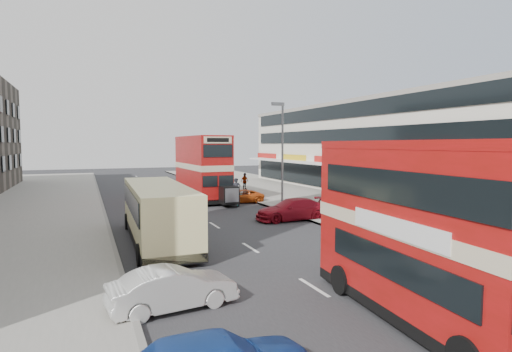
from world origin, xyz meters
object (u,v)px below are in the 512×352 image
car_right_b (240,196)px  car_right_c (215,188)px  pedestrian_far (245,181)px  cyclist (236,196)px  bus_main (424,230)px  car_left_front (173,288)px  coach (158,211)px  car_right_a (292,209)px  bus_second (203,168)px  pedestrian_near (333,201)px  street_lamp (282,147)px

car_right_b → car_right_c: 6.89m
pedestrian_far → cyclist: 10.55m
bus_main → car_left_front: 7.53m
pedestrian_far → cyclist: cyclist is taller
bus_main → cyclist: bus_main is taller
car_right_b → bus_main: bearing=-0.6°
coach → cyclist: size_ratio=4.61×
bus_main → coach: bearing=-61.4°
car_left_front → cyclist: 21.20m
car_left_front → car_right_a: (10.14, 11.75, 0.08)m
coach → car_right_a: coach is taller
coach → car_left_front: coach is taller
bus_second → cyclist: (1.65, -4.33, -2.15)m
bus_second → car_left_front: size_ratio=2.60×
car_left_front → bus_second: bearing=-24.5°
car_right_b → cyclist: size_ratio=1.80×
bus_second → car_right_a: bearing=101.8°
pedestrian_near → pedestrian_far: (-0.22, 16.68, -0.01)m
bus_main → cyclist: bearing=-91.4°
car_left_front → car_right_b: (9.74, 20.63, -0.07)m
coach → car_left_front: 8.98m
bus_second → car_right_c: bearing=-122.5°
car_left_front → car_right_b: car_left_front is taller
car_left_front → car_right_a: car_right_a is taller
street_lamp → car_right_b: street_lamp is taller
car_right_b → pedestrian_near: 9.31m
car_left_front → car_right_a: bearing=-48.1°
bus_second → pedestrian_far: size_ratio=5.62×
bus_main → car_right_c: size_ratio=2.44×
pedestrian_near → cyclist: (-4.59, 7.08, -0.30)m
car_right_c → coach: bearing=-17.0°
car_right_b → cyclist: bearing=-22.3°
coach → pedestrian_far: (12.33, 19.94, -0.57)m
coach → pedestrian_far: bearing=59.9°
bus_second → pedestrian_near: bearing=116.9°
bus_second → cyclist: bearing=109.1°
bus_main → car_left_front: bus_main is taller
bus_second → pedestrian_near: bus_second is taller
bus_second → coach: bus_second is taller
pedestrian_far → car_right_b: bearing=-139.1°
bus_second → coach: size_ratio=0.97×
car_right_b → bus_second: bearing=-132.6°
bus_main → car_right_c: 31.25m
car_right_a → pedestrian_far: size_ratio=2.74×
bus_second → car_right_c: size_ratio=2.69×
street_lamp → car_left_front: (-11.42, -16.00, -4.15)m
street_lamp → pedestrian_far: size_ratio=4.53×
car_left_front → cyclist: bearing=-32.3°
street_lamp → car_right_b: bearing=110.0°
car_right_b → coach: bearing=-29.3°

